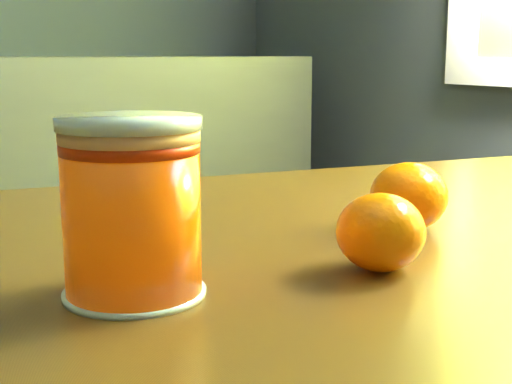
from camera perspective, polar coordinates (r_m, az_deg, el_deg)
table at (r=0.59m, az=10.07°, el=-13.64°), size 1.10×0.84×0.76m
juice_glass at (r=0.43m, az=-9.89°, el=-1.34°), size 0.09×0.09×0.11m
orange_front at (r=0.49m, az=9.93°, el=-3.18°), size 0.07×0.07×0.05m
orange_back at (r=0.61m, az=12.12°, el=-0.34°), size 0.07×0.07×0.06m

